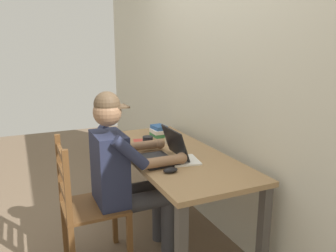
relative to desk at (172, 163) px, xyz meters
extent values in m
plane|color=brown|center=(0.00, 0.00, -0.63)|extent=(8.00, 8.00, 0.00)
cube|color=beige|center=(0.00, 0.42, 0.67)|extent=(6.00, 0.04, 2.60)
cube|color=#9E7A51|center=(0.00, 0.00, 0.07)|extent=(1.60, 0.69, 0.03)
cube|color=#4C4742|center=(-0.75, -0.29, -0.29)|extent=(0.06, 0.06, 0.68)
cube|color=#4C4742|center=(-0.75, 0.29, -0.29)|extent=(0.06, 0.06, 0.68)
cube|color=#4C4742|center=(0.75, 0.29, -0.29)|extent=(0.06, 0.06, 0.68)
cube|color=#232842|center=(0.10, -0.52, 0.07)|extent=(0.34, 0.20, 0.50)
sphere|color=#936B4C|center=(0.10, -0.52, 0.47)|extent=(0.19, 0.19, 0.19)
sphere|color=brown|center=(0.10, -0.52, 0.52)|extent=(0.17, 0.17, 0.17)
cube|color=brown|center=(0.10, -0.44, 0.50)|extent=(0.13, 0.10, 0.01)
cylinder|color=#38383D|center=(0.01, -0.32, -0.18)|extent=(0.13, 0.40, 0.13)
cylinder|color=#38383D|center=(0.19, -0.32, -0.18)|extent=(0.13, 0.40, 0.13)
cylinder|color=#38383D|center=(0.01, -0.12, -0.40)|extent=(0.10, 0.10, 0.45)
cylinder|color=#38383D|center=(0.19, -0.12, -0.40)|extent=(0.10, 0.10, 0.45)
cylinder|color=#232842|center=(-0.10, -0.43, 0.23)|extent=(0.10, 0.25, 0.24)
cylinder|color=#936B4C|center=(-0.10, -0.20, 0.14)|extent=(0.07, 0.28, 0.07)
sphere|color=#936B4C|center=(-0.09, -0.06, 0.14)|extent=(0.08, 0.08, 0.08)
cylinder|color=#232842|center=(0.30, -0.43, 0.23)|extent=(0.10, 0.25, 0.24)
cylinder|color=#936B4C|center=(0.30, -0.20, 0.14)|extent=(0.07, 0.28, 0.07)
sphere|color=#936B4C|center=(0.29, -0.06, 0.14)|extent=(0.08, 0.08, 0.08)
cube|color=brown|center=(0.10, -0.64, -0.19)|extent=(0.42, 0.42, 0.02)
cube|color=brown|center=(0.29, -0.45, -0.41)|extent=(0.04, 0.04, 0.43)
cube|color=brown|center=(-0.09, -0.45, -0.41)|extent=(0.04, 0.04, 0.43)
cube|color=brown|center=(-0.09, -0.83, -0.41)|extent=(0.04, 0.04, 0.43)
cube|color=brown|center=(0.29, -0.83, 0.06)|extent=(0.04, 0.04, 0.48)
cube|color=brown|center=(-0.09, -0.83, 0.06)|extent=(0.04, 0.04, 0.48)
cube|color=brown|center=(0.10, -0.83, -0.06)|extent=(0.36, 0.02, 0.04)
cube|color=brown|center=(0.10, -0.83, 0.08)|extent=(0.36, 0.02, 0.04)
cube|color=brown|center=(0.10, -0.83, 0.22)|extent=(0.36, 0.02, 0.04)
cube|color=black|center=(0.14, -0.19, 0.10)|extent=(0.33, 0.23, 0.02)
cube|color=#2B2B2D|center=(0.14, -0.19, 0.11)|extent=(0.29, 0.17, 0.00)
cube|color=black|center=(0.14, -0.04, 0.21)|extent=(0.33, 0.08, 0.21)
cube|color=#99A8B2|center=(0.14, -0.04, 0.21)|extent=(0.29, 0.06, 0.18)
ellipsoid|color=black|center=(0.39, -0.20, 0.11)|extent=(0.06, 0.10, 0.03)
cylinder|color=beige|center=(-0.21, 0.08, 0.14)|extent=(0.08, 0.08, 0.10)
torus|color=beige|center=(-0.16, 0.08, 0.15)|extent=(0.05, 0.01, 0.05)
cylinder|color=black|center=(-0.20, -0.12, 0.14)|extent=(0.09, 0.09, 0.09)
torus|color=black|center=(-0.15, -0.12, 0.14)|extent=(0.05, 0.01, 0.05)
cube|color=#38844C|center=(-0.48, 0.09, 0.11)|extent=(0.16, 0.14, 0.03)
cube|color=white|center=(-0.47, 0.09, 0.14)|extent=(0.16, 0.13, 0.03)
cube|color=#2D5B9E|center=(-0.48, 0.09, 0.17)|extent=(0.16, 0.12, 0.03)
cube|color=white|center=(0.23, -0.01, 0.10)|extent=(0.26, 0.23, 0.01)
cube|color=#C63D33|center=(-0.40, -0.13, 0.09)|extent=(0.15, 0.12, 0.00)
camera|label=1|loc=(2.24, -1.05, 0.89)|focal=35.57mm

